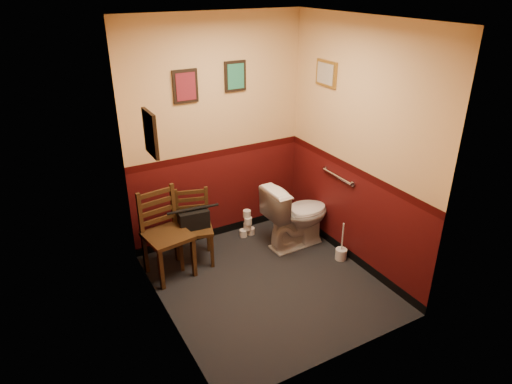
{
  "coord_description": "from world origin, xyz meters",
  "views": [
    {
      "loc": [
        -2.07,
        -3.47,
        3.04
      ],
      "look_at": [
        0.0,
        0.25,
        1.0
      ],
      "focal_mm": 32.0,
      "sensor_mm": 36.0,
      "label": 1
    }
  ],
  "objects": [
    {
      "name": "ceiling",
      "position": [
        0.0,
        0.0,
        2.7
      ],
      "size": [
        2.2,
        2.4,
        0.0
      ],
      "primitive_type": "cube",
      "rotation": [
        3.14,
        0.0,
        0.0
      ],
      "color": "silver",
      "rests_on": "ground"
    },
    {
      "name": "wall_front",
      "position": [
        0.0,
        -1.2,
        1.35
      ],
      "size": [
        2.2,
        0.0,
        2.7
      ],
      "primitive_type": "cube",
      "rotation": [
        -1.57,
        0.0,
        0.0
      ],
      "color": "#460C0C",
      "rests_on": "ground"
    },
    {
      "name": "handbag",
      "position": [
        -0.5,
        0.79,
        0.55
      ],
      "size": [
        0.35,
        0.2,
        0.25
      ],
      "rotation": [
        0.0,
        0.0,
        -0.11
      ],
      "color": "black",
      "rests_on": "chair_right"
    },
    {
      "name": "toilet_brush",
      "position": [
        1.0,
        -0.01,
        0.08
      ],
      "size": [
        0.13,
        0.13,
        0.48
      ],
      "color": "silver",
      "rests_on": "floor"
    },
    {
      "name": "toilet",
      "position": [
        0.72,
        0.53,
        0.41
      ],
      "size": [
        0.84,
        0.48,
        0.81
      ],
      "primitive_type": "imported",
      "rotation": [
        0.0,
        0.0,
        1.6
      ],
      "color": "white",
      "rests_on": "floor"
    },
    {
      "name": "wall_back",
      "position": [
        0.0,
        1.2,
        1.35
      ],
      "size": [
        2.2,
        0.0,
        2.7
      ],
      "primitive_type": "cube",
      "rotation": [
        1.57,
        0.0,
        0.0
      ],
      "color": "#460C0C",
      "rests_on": "ground"
    },
    {
      "name": "floor",
      "position": [
        0.0,
        0.0,
        0.0
      ],
      "size": [
        2.2,
        2.4,
        0.0
      ],
      "primitive_type": "cube",
      "color": "black",
      "rests_on": "ground"
    },
    {
      "name": "framed_print_left",
      "position": [
        -1.08,
        0.1,
        1.85
      ],
      "size": [
        0.04,
        0.3,
        0.38
      ],
      "color": "black",
      "rests_on": "wall_left"
    },
    {
      "name": "tp_stack",
      "position": [
        0.29,
        1.0,
        0.15
      ],
      "size": [
        0.21,
        0.12,
        0.36
      ],
      "color": "silver",
      "rests_on": "floor"
    },
    {
      "name": "framed_print_right",
      "position": [
        1.08,
        0.6,
        2.05
      ],
      "size": [
        0.04,
        0.34,
        0.28
      ],
      "color": "olive",
      "rests_on": "wall_right"
    },
    {
      "name": "framed_print_back_b",
      "position": [
        0.25,
        1.18,
        2.0
      ],
      "size": [
        0.26,
        0.04,
        0.34
      ],
      "color": "black",
      "rests_on": "wall_back"
    },
    {
      "name": "wall_left",
      "position": [
        -1.1,
        0.0,
        1.35
      ],
      "size": [
        0.0,
        2.4,
        2.7
      ],
      "primitive_type": "cube",
      "rotation": [
        1.57,
        0.0,
        1.57
      ],
      "color": "#460C0C",
      "rests_on": "ground"
    },
    {
      "name": "chair_left",
      "position": [
        -0.86,
        0.73,
        0.49
      ],
      "size": [
        0.52,
        0.52,
        0.98
      ],
      "rotation": [
        0.0,
        0.0,
        0.14
      ],
      "color": "#4A2F16",
      "rests_on": "floor"
    },
    {
      "name": "grab_bar",
      "position": [
        1.07,
        0.25,
        0.95
      ],
      "size": [
        0.05,
        0.56,
        0.06
      ],
      "color": "silver",
      "rests_on": "wall_right"
    },
    {
      "name": "framed_print_back_a",
      "position": [
        -0.35,
        1.18,
        1.95
      ],
      "size": [
        0.28,
        0.04,
        0.36
      ],
      "color": "black",
      "rests_on": "wall_back"
    },
    {
      "name": "chair_right",
      "position": [
        -0.49,
        0.83,
        0.43
      ],
      "size": [
        0.5,
        0.5,
        0.85
      ],
      "rotation": [
        0.0,
        0.0,
        -0.29
      ],
      "color": "#4A2F16",
      "rests_on": "floor"
    },
    {
      "name": "wall_right",
      "position": [
        1.1,
        0.0,
        1.35
      ],
      "size": [
        0.0,
        2.4,
        2.7
      ],
      "primitive_type": "cube",
      "rotation": [
        1.57,
        0.0,
        -1.57
      ],
      "color": "#460C0C",
      "rests_on": "ground"
    }
  ]
}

